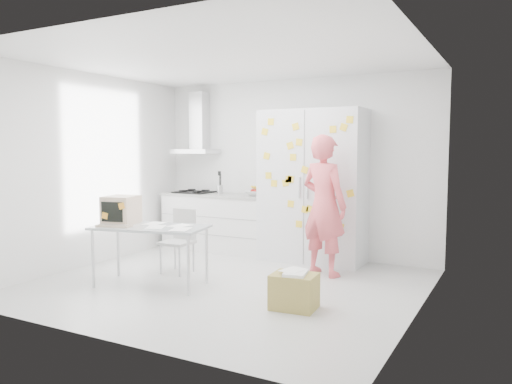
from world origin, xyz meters
The scene contains 10 objects.
floor centered at (0.00, 0.00, -0.01)m, with size 4.50×4.00×0.02m, color silver.
walls centered at (0.00, 0.72, 1.35)m, with size 4.52×4.01×2.70m.
ceiling centered at (0.00, 0.00, 2.70)m, with size 4.50×4.00×0.02m, color white.
counter_run centered at (-1.20, 1.70, 0.47)m, with size 1.84×0.63×1.28m.
range_hood centered at (-1.65, 1.84, 1.96)m, with size 0.70×0.48×1.01m.
tall_cabinet centered at (0.45, 1.67, 1.10)m, with size 1.50×0.68×2.20m.
person centered at (0.88, 1.00, 0.91)m, with size 0.67×0.44×1.83m, color #F55F67.
desk centered at (-1.05, -0.47, 0.81)m, with size 1.45×0.94×1.07m.
chair centered at (-0.87, 0.25, 0.48)m, with size 0.38×0.38×0.84m.
cardboard_box centered at (1.10, -0.45, 0.19)m, with size 0.48×0.40×0.40m.
Camera 1 is at (3.12, -5.06, 1.65)m, focal length 35.00 mm.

